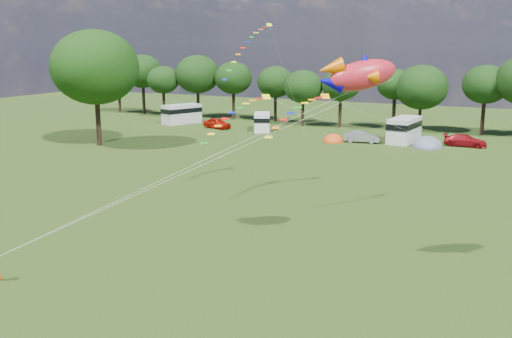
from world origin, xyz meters
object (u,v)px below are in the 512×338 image
at_px(car_c, 465,141).
at_px(campervan_a, 182,113).
at_px(campervan_b, 262,121).
at_px(car_a, 217,123).
at_px(tent_greyblue, 427,147).
at_px(big_tree, 95,67).
at_px(tent_orange, 333,142).
at_px(campervan_c, 404,129).
at_px(car_b, 362,137).
at_px(fish_kite, 356,75).

bearing_deg(car_c, campervan_a, 88.91).
bearing_deg(campervan_b, car_a, 73.11).
xyz_separation_m(car_c, tent_greyblue, (-3.82, -2.63, -0.67)).
height_order(car_a, car_c, car_a).
xyz_separation_m(big_tree, campervan_b, (12.27, 18.69, -7.73)).
bearing_deg(big_tree, car_c, 24.79).
xyz_separation_m(car_c, tent_orange, (-14.71, -3.79, -0.67)).
bearing_deg(campervan_c, car_b, 126.03).
relative_size(big_tree, fish_kite, 3.23).
height_order(car_a, tent_greyblue, car_a).
relative_size(car_b, fish_kite, 0.97).
height_order(big_tree, car_b, big_tree).
relative_size(car_a, tent_greyblue, 1.14).
bearing_deg(tent_orange, campervan_c, 26.07).
height_order(car_b, tent_orange, car_b).
distance_m(campervan_b, campervan_c, 19.38).
bearing_deg(campervan_c, big_tree, 125.41).
height_order(car_b, fish_kite, fish_kite).
distance_m(big_tree, campervan_c, 37.05).
distance_m(campervan_a, tent_greyblue, 36.68).
distance_m(car_a, car_b, 21.63).
xyz_separation_m(car_b, campervan_a, (-28.67, 4.67, 0.82)).
height_order(car_b, tent_greyblue, car_b).
height_order(car_b, campervan_c, campervan_c).
bearing_deg(car_c, car_b, 104.65).
bearing_deg(big_tree, campervan_b, 56.72).
distance_m(car_a, campervan_b, 6.66).
xyz_separation_m(car_a, tent_orange, (18.26, -3.79, -0.71)).
distance_m(car_c, campervan_a, 40.23).
distance_m(campervan_b, tent_orange, 12.63).
height_order(big_tree, campervan_c, big_tree).
xyz_separation_m(car_a, campervan_c, (25.94, -0.03, 0.87)).
distance_m(campervan_c, fish_kite, 42.22).
relative_size(campervan_c, tent_orange, 2.26).
bearing_deg(campervan_b, car_c, -115.90).
distance_m(car_b, car_c, 11.80).
bearing_deg(tent_greyblue, car_c, 34.52).
distance_m(campervan_a, campervan_b, 13.84).
height_order(campervan_a, fish_kite, fish_kite).
bearing_deg(campervan_c, tent_orange, 122.08).
distance_m(campervan_b, tent_greyblue, 22.87).
xyz_separation_m(car_a, campervan_a, (-7.20, 2.06, 0.79)).
bearing_deg(car_b, campervan_c, -69.30).
bearing_deg(campervan_a, car_b, -76.90).
distance_m(car_b, tent_orange, 3.48).
relative_size(car_b, campervan_b, 0.75).
bearing_deg(big_tree, tent_greyblue, 23.60).
height_order(car_a, campervan_c, campervan_c).
bearing_deg(campervan_a, fish_kite, -115.76).
xyz_separation_m(car_b, campervan_c, (4.47, 2.58, 0.90)).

